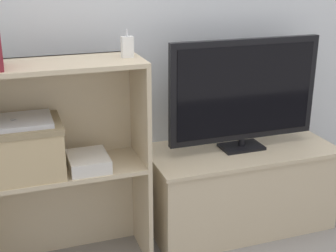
{
  "coord_description": "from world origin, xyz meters",
  "views": [
    {
      "loc": [
        -0.68,
        -1.8,
        1.39
      ],
      "look_at": [
        0.0,
        0.16,
        0.65
      ],
      "focal_mm": 50.0,
      "sensor_mm": 36.0,
      "label": 1
    }
  ],
  "objects": [
    {
      "name": "tv",
      "position": [
        0.43,
        0.22,
        0.76
      ],
      "size": [
        0.8,
        0.14,
        0.57
      ],
      "color": "black",
      "rests_on": "tv_stand"
    },
    {
      "name": "storage_basket_left",
      "position": [
        -0.69,
        0.14,
        0.64
      ],
      "size": [
        0.38,
        0.28,
        0.23
      ],
      "color": "tan",
      "rests_on": "bookshelf_lower_tier"
    },
    {
      "name": "bookshelf_upper_tier",
      "position": [
        -0.52,
        0.21,
        0.81
      ],
      "size": [
        0.79,
        0.31,
        0.48
      ],
      "color": "#CCB793",
      "rests_on": "bookshelf_lower_tier"
    },
    {
      "name": "laptop",
      "position": [
        -0.69,
        0.14,
        0.75
      ],
      "size": [
        0.31,
        0.22,
        0.02
      ],
      "color": "#BCBCC1",
      "rests_on": "storage_basket_left"
    },
    {
      "name": "bookshelf_lower_tier",
      "position": [
        -0.52,
        0.22,
        0.32
      ],
      "size": [
        0.79,
        0.31,
        0.51
      ],
      "color": "#CCB793",
      "rests_on": "ground_plane"
    },
    {
      "name": "baby_monitor",
      "position": [
        -0.19,
        0.16,
        1.03
      ],
      "size": [
        0.05,
        0.03,
        0.12
      ],
      "color": "white",
      "rests_on": "bookshelf_upper_tier"
    },
    {
      "name": "wall_back",
      "position": [
        0.0,
        0.47,
        1.2
      ],
      "size": [
        10.0,
        0.05,
        2.4
      ],
      "color": "silver",
      "rests_on": "ground_plane"
    },
    {
      "name": "magazine_stack",
      "position": [
        -0.39,
        0.12,
        0.54
      ],
      "size": [
        0.17,
        0.21,
        0.06
      ],
      "color": "silver",
      "rests_on": "bookshelf_lower_tier"
    },
    {
      "name": "tv_stand",
      "position": [
        0.43,
        0.22,
        0.23
      ],
      "size": [
        0.99,
        0.46,
        0.45
      ],
      "color": "#CCB793",
      "rests_on": "ground_plane"
    }
  ]
}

